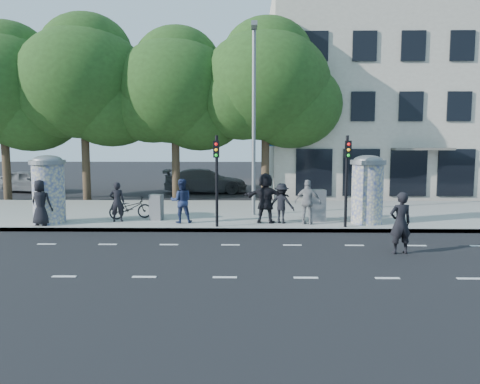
{
  "coord_description": "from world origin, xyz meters",
  "views": [
    {
      "loc": [
        0.58,
        -13.43,
        3.38
      ],
      "look_at": [
        0.27,
        3.5,
        1.49
      ],
      "focal_mm": 35.0,
      "sensor_mm": 36.0,
      "label": 1
    }
  ],
  "objects_px": {
    "traffic_pole_near": "(217,171)",
    "ped_e": "(308,202)",
    "street_lamp": "(254,106)",
    "bicycle": "(131,208)",
    "ped_a": "(41,202)",
    "ped_c": "(181,201)",
    "ad_column_left": "(49,188)",
    "cabinet_right": "(317,205)",
    "man_road": "(400,223)",
    "cabinet_left": "(156,207)",
    "ped_f": "(266,198)",
    "car_left": "(31,181)",
    "traffic_pole_far": "(347,171)",
    "ped_b": "(117,202)",
    "ad_column_right": "(367,188)",
    "car_right": "(206,181)",
    "ped_d": "(282,203)"
  },
  "relations": [
    {
      "from": "street_lamp",
      "to": "traffic_pole_near",
      "type": "bearing_deg",
      "value": -116.23
    },
    {
      "from": "bicycle",
      "to": "cabinet_left",
      "type": "relative_size",
      "value": 1.66
    },
    {
      "from": "traffic_pole_far",
      "to": "ped_b",
      "type": "relative_size",
      "value": 2.15
    },
    {
      "from": "ped_e",
      "to": "car_right",
      "type": "bearing_deg",
      "value": -49.28
    },
    {
      "from": "ped_c",
      "to": "cabinet_right",
      "type": "relative_size",
      "value": 1.37
    },
    {
      "from": "ped_d",
      "to": "cabinet_left",
      "type": "height_order",
      "value": "ped_d"
    },
    {
      "from": "ped_b",
      "to": "ped_d",
      "type": "height_order",
      "value": "ped_b"
    },
    {
      "from": "bicycle",
      "to": "car_left",
      "type": "bearing_deg",
      "value": 19.31
    },
    {
      "from": "ad_column_right",
      "to": "ped_c",
      "type": "relative_size",
      "value": 1.53
    },
    {
      "from": "ped_e",
      "to": "bicycle",
      "type": "bearing_deg",
      "value": 8.87
    },
    {
      "from": "ped_b",
      "to": "bicycle",
      "type": "bearing_deg",
      "value": -126.65
    },
    {
      "from": "man_road",
      "to": "cabinet_left",
      "type": "height_order",
      "value": "man_road"
    },
    {
      "from": "car_left",
      "to": "ped_a",
      "type": "bearing_deg",
      "value": -135.9
    },
    {
      "from": "traffic_pole_far",
      "to": "ped_f",
      "type": "bearing_deg",
      "value": 162.99
    },
    {
      "from": "ad_column_left",
      "to": "car_right",
      "type": "height_order",
      "value": "ad_column_left"
    },
    {
      "from": "cabinet_left",
      "to": "car_left",
      "type": "xyz_separation_m",
      "value": [
        -10.41,
        11.24,
        0.06
      ]
    },
    {
      "from": "ped_e",
      "to": "car_left",
      "type": "distance_m",
      "value": 20.42
    },
    {
      "from": "street_lamp",
      "to": "cabinet_left",
      "type": "bearing_deg",
      "value": -161.03
    },
    {
      "from": "ped_b",
      "to": "bicycle",
      "type": "distance_m",
      "value": 0.85
    },
    {
      "from": "ped_e",
      "to": "car_left",
      "type": "relative_size",
      "value": 0.4
    },
    {
      "from": "traffic_pole_far",
      "to": "ped_f",
      "type": "xyz_separation_m",
      "value": [
        -2.95,
        0.9,
        -1.1
      ]
    },
    {
      "from": "ped_c",
      "to": "cabinet_left",
      "type": "bearing_deg",
      "value": -38.86
    },
    {
      "from": "ped_e",
      "to": "ped_f",
      "type": "bearing_deg",
      "value": 7.29
    },
    {
      "from": "traffic_pole_far",
      "to": "ped_d",
      "type": "distance_m",
      "value": 2.79
    },
    {
      "from": "ped_d",
      "to": "traffic_pole_near",
      "type": "bearing_deg",
      "value": 39.12
    },
    {
      "from": "ped_a",
      "to": "ped_b",
      "type": "xyz_separation_m",
      "value": [
        2.65,
        0.87,
        -0.09
      ]
    },
    {
      "from": "car_right",
      "to": "ped_d",
      "type": "bearing_deg",
      "value": -163.67
    },
    {
      "from": "man_road",
      "to": "cabinet_right",
      "type": "relative_size",
      "value": 1.47
    },
    {
      "from": "cabinet_left",
      "to": "car_right",
      "type": "bearing_deg",
      "value": 98.12
    },
    {
      "from": "ped_c",
      "to": "car_right",
      "type": "relative_size",
      "value": 0.33
    },
    {
      "from": "car_left",
      "to": "street_lamp",
      "type": "bearing_deg",
      "value": -107.04
    },
    {
      "from": "ped_f",
      "to": "ped_b",
      "type": "bearing_deg",
      "value": 9.53
    },
    {
      "from": "ad_column_left",
      "to": "cabinet_right",
      "type": "distance_m",
      "value": 10.59
    },
    {
      "from": "ped_d",
      "to": "car_left",
      "type": "relative_size",
      "value": 0.37
    },
    {
      "from": "street_lamp",
      "to": "bicycle",
      "type": "xyz_separation_m",
      "value": [
        -5.08,
        -1.09,
        -4.19
      ]
    },
    {
      "from": "car_left",
      "to": "car_right",
      "type": "xyz_separation_m",
      "value": [
        11.4,
        -0.07,
        0.04
      ]
    },
    {
      "from": "ped_a",
      "to": "ped_c",
      "type": "distance_m",
      "value": 5.28
    },
    {
      "from": "ad_column_right",
      "to": "ped_a",
      "type": "distance_m",
      "value": 12.51
    },
    {
      "from": "car_right",
      "to": "ped_b",
      "type": "bearing_deg",
      "value": 165.46
    },
    {
      "from": "traffic_pole_near",
      "to": "ped_e",
      "type": "height_order",
      "value": "traffic_pole_near"
    },
    {
      "from": "ad_column_right",
      "to": "street_lamp",
      "type": "bearing_deg",
      "value": 156.27
    },
    {
      "from": "ped_a",
      "to": "ped_e",
      "type": "bearing_deg",
      "value": -163.52
    },
    {
      "from": "man_road",
      "to": "car_left",
      "type": "relative_size",
      "value": 0.44
    },
    {
      "from": "street_lamp",
      "to": "ped_c",
      "type": "xyz_separation_m",
      "value": [
        -2.85,
        -1.99,
        -3.78
      ]
    },
    {
      "from": "traffic_pole_near",
      "to": "man_road",
      "type": "relative_size",
      "value": 1.83
    },
    {
      "from": "ped_c",
      "to": "cabinet_right",
      "type": "height_order",
      "value": "ped_c"
    },
    {
      "from": "ad_column_right",
      "to": "ped_d",
      "type": "distance_m",
      "value": 3.38
    },
    {
      "from": "ped_c",
      "to": "ped_f",
      "type": "relative_size",
      "value": 0.88
    },
    {
      "from": "street_lamp",
      "to": "cabinet_left",
      "type": "xyz_separation_m",
      "value": [
        -3.96,
        -1.36,
        -4.12
      ]
    },
    {
      "from": "man_road",
      "to": "ped_c",
      "type": "bearing_deg",
      "value": -41.03
    }
  ]
}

